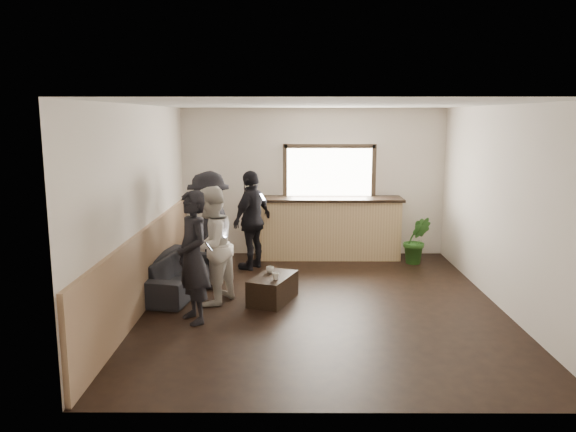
{
  "coord_description": "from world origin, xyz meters",
  "views": [
    {
      "loc": [
        -0.43,
        -7.68,
        2.64
      ],
      "look_at": [
        -0.47,
        0.4,
        1.2
      ],
      "focal_mm": 35.0,
      "sensor_mm": 36.0,
      "label": 1
    }
  ],
  "objects_px": {
    "person_b": "(211,246)",
    "person_c": "(209,230)",
    "cup_a": "(270,270)",
    "cup_b": "(276,276)",
    "person_d": "(252,220)",
    "bar_counter": "(329,224)",
    "coffee_table": "(273,289)",
    "person_a": "(193,257)",
    "potted_plant": "(417,240)",
    "sofa": "(179,273)"
  },
  "relations": [
    {
      "from": "person_a",
      "to": "person_c",
      "type": "height_order",
      "value": "person_c"
    },
    {
      "from": "cup_a",
      "to": "cup_b",
      "type": "bearing_deg",
      "value": -74.97
    },
    {
      "from": "cup_b",
      "to": "person_d",
      "type": "distance_m",
      "value": 2.08
    },
    {
      "from": "potted_plant",
      "to": "cup_b",
      "type": "bearing_deg",
      "value": -137.29
    },
    {
      "from": "cup_a",
      "to": "person_b",
      "type": "bearing_deg",
      "value": -163.96
    },
    {
      "from": "person_d",
      "to": "bar_counter",
      "type": "bearing_deg",
      "value": 149.86
    },
    {
      "from": "person_b",
      "to": "person_d",
      "type": "distance_m",
      "value": 1.94
    },
    {
      "from": "bar_counter",
      "to": "potted_plant",
      "type": "bearing_deg",
      "value": -16.54
    },
    {
      "from": "person_a",
      "to": "coffee_table",
      "type": "bearing_deg",
      "value": 97.36
    },
    {
      "from": "sofa",
      "to": "cup_b",
      "type": "bearing_deg",
      "value": -103.72
    },
    {
      "from": "potted_plant",
      "to": "person_b",
      "type": "height_order",
      "value": "person_b"
    },
    {
      "from": "bar_counter",
      "to": "cup_b",
      "type": "distance_m",
      "value": 2.92
    },
    {
      "from": "person_c",
      "to": "coffee_table",
      "type": "bearing_deg",
      "value": 71.05
    },
    {
      "from": "bar_counter",
      "to": "person_c",
      "type": "relative_size",
      "value": 1.48
    },
    {
      "from": "cup_b",
      "to": "person_a",
      "type": "height_order",
      "value": "person_a"
    },
    {
      "from": "person_a",
      "to": "person_c",
      "type": "xyz_separation_m",
      "value": [
        -0.0,
        1.49,
        0.05
      ]
    },
    {
      "from": "coffee_table",
      "to": "person_c",
      "type": "xyz_separation_m",
      "value": [
        -1.0,
        0.68,
        0.72
      ]
    },
    {
      "from": "potted_plant",
      "to": "coffee_table",
      "type": "bearing_deg",
      "value": -140.12
    },
    {
      "from": "cup_b",
      "to": "sofa",
      "type": "bearing_deg",
      "value": 155.6
    },
    {
      "from": "coffee_table",
      "to": "cup_b",
      "type": "xyz_separation_m",
      "value": [
        0.05,
        -0.18,
        0.24
      ]
    },
    {
      "from": "coffee_table",
      "to": "person_d",
      "type": "height_order",
      "value": "person_d"
    },
    {
      "from": "coffee_table",
      "to": "cup_b",
      "type": "height_order",
      "value": "cup_b"
    },
    {
      "from": "cup_b",
      "to": "person_b",
      "type": "bearing_deg",
      "value": 173.68
    },
    {
      "from": "bar_counter",
      "to": "person_b",
      "type": "relative_size",
      "value": 1.6
    },
    {
      "from": "bar_counter",
      "to": "person_a",
      "type": "relative_size",
      "value": 1.57
    },
    {
      "from": "sofa",
      "to": "person_b",
      "type": "height_order",
      "value": "person_b"
    },
    {
      "from": "coffee_table",
      "to": "person_b",
      "type": "xyz_separation_m",
      "value": [
        -0.88,
        -0.08,
        0.65
      ]
    },
    {
      "from": "person_c",
      "to": "person_d",
      "type": "xyz_separation_m",
      "value": [
        0.59,
        1.12,
        -0.05
      ]
    },
    {
      "from": "bar_counter",
      "to": "potted_plant",
      "type": "xyz_separation_m",
      "value": [
        1.55,
        -0.46,
        -0.21
      ]
    },
    {
      "from": "bar_counter",
      "to": "person_c",
      "type": "xyz_separation_m",
      "value": [
        -1.99,
        -1.9,
        0.27
      ]
    },
    {
      "from": "bar_counter",
      "to": "sofa",
      "type": "distance_m",
      "value": 3.23
    },
    {
      "from": "person_c",
      "to": "person_b",
      "type": "bearing_deg",
      "value": 24.72
    },
    {
      "from": "bar_counter",
      "to": "person_a",
      "type": "distance_m",
      "value": 3.93
    },
    {
      "from": "potted_plant",
      "to": "person_b",
      "type": "xyz_separation_m",
      "value": [
        -3.41,
        -2.2,
        0.41
      ]
    },
    {
      "from": "coffee_table",
      "to": "cup_b",
      "type": "bearing_deg",
      "value": -75.35
    },
    {
      "from": "sofa",
      "to": "potted_plant",
      "type": "bearing_deg",
      "value": -57.19
    },
    {
      "from": "bar_counter",
      "to": "cup_a",
      "type": "relative_size",
      "value": 22.63
    },
    {
      "from": "potted_plant",
      "to": "bar_counter",
      "type": "bearing_deg",
      "value": 163.46
    },
    {
      "from": "cup_a",
      "to": "potted_plant",
      "type": "relative_size",
      "value": 0.14
    },
    {
      "from": "sofa",
      "to": "cup_a",
      "type": "distance_m",
      "value": 1.45
    },
    {
      "from": "coffee_table",
      "to": "person_c",
      "type": "height_order",
      "value": "person_c"
    },
    {
      "from": "potted_plant",
      "to": "person_b",
      "type": "bearing_deg",
      "value": -147.23
    },
    {
      "from": "cup_a",
      "to": "person_a",
      "type": "distance_m",
      "value": 1.43
    },
    {
      "from": "cup_a",
      "to": "potted_plant",
      "type": "distance_m",
      "value": 3.24
    },
    {
      "from": "bar_counter",
      "to": "person_b",
      "type": "xyz_separation_m",
      "value": [
        -1.87,
        -2.66,
        0.2
      ]
    },
    {
      "from": "sofa",
      "to": "person_b",
      "type": "distance_m",
      "value": 0.99
    },
    {
      "from": "person_d",
      "to": "coffee_table",
      "type": "bearing_deg",
      "value": 43.72
    },
    {
      "from": "person_a",
      "to": "potted_plant",
      "type": "bearing_deg",
      "value": 98.15
    },
    {
      "from": "person_b",
      "to": "person_c",
      "type": "bearing_deg",
      "value": -145.12
    },
    {
      "from": "potted_plant",
      "to": "person_a",
      "type": "relative_size",
      "value": 0.51
    }
  ]
}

